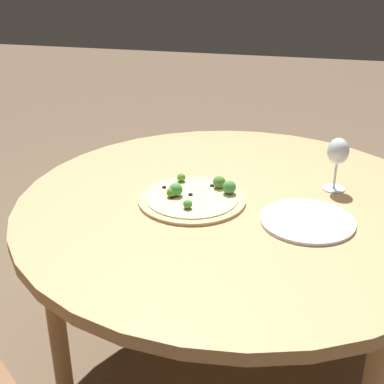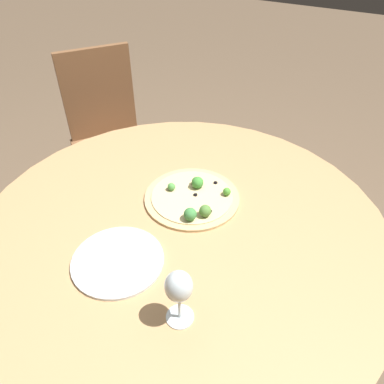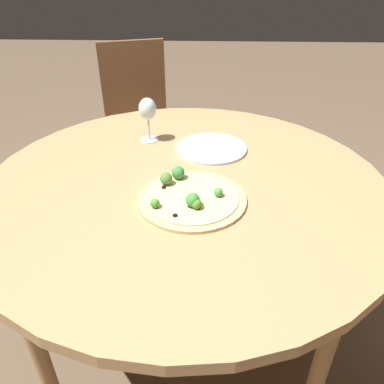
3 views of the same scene
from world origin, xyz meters
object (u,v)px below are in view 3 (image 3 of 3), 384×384
chair_2 (139,121)px  pizza (190,197)px  plate_near (211,148)px  wine_glass (148,111)px

chair_2 → pizza: size_ratio=2.82×
chair_2 → pizza: (1.15, 0.36, 0.23)m
pizza → plate_near: size_ratio=1.23×
wine_glass → plate_near: size_ratio=0.64×
wine_glass → plate_near: wine_glass is taller
pizza → plate_near: 0.35m
chair_2 → wine_glass: bearing=-94.5°
pizza → wine_glass: wine_glass is taller
pizza → wine_glass: bearing=-156.6°
chair_2 → wine_glass: size_ratio=5.39×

